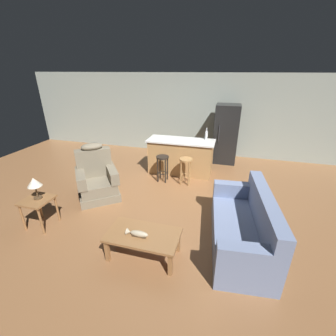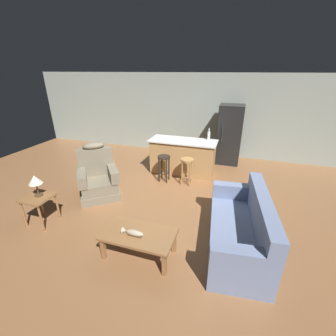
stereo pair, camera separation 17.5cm
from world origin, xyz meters
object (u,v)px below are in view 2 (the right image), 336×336
at_px(couch, 241,229).
at_px(bottle_tall_green, 209,135).
at_px(bar_stool_left, 164,164).
at_px(recliner_near_lamp, 98,178).
at_px(bar_stool_right, 187,167).
at_px(refrigerator, 229,135).
at_px(end_table, 39,201).
at_px(fish_figurine, 133,233).
at_px(table_lamp, 35,181).
at_px(coffee_table, 139,236).
at_px(kitchen_island, 183,157).

height_order(couch, bottle_tall_green, bottle_tall_green).
bearing_deg(bar_stool_left, recliner_near_lamp, -137.24).
xyz_separation_m(bar_stool_right, refrigerator, (0.86, 1.83, 0.41)).
height_order(couch, end_table, couch).
relative_size(fish_figurine, end_table, 0.61).
bearing_deg(table_lamp, recliner_near_lamp, 70.99).
height_order(coffee_table, bar_stool_left, bar_stool_left).
distance_m(couch, recliner_near_lamp, 3.25).
bearing_deg(refrigerator, bar_stool_right, -115.11).
height_order(coffee_table, bar_stool_right, bar_stool_right).
bearing_deg(bar_stool_right, refrigerator, 64.89).
bearing_deg(bar_stool_right, end_table, -133.39).
bearing_deg(coffee_table, end_table, 174.61).
bearing_deg(kitchen_island, refrigerator, 46.74).
height_order(end_table, bar_stool_right, bar_stool_right).
distance_m(bar_stool_left, bar_stool_right, 0.60).
relative_size(recliner_near_lamp, table_lamp, 2.93).
bearing_deg(bar_stool_right, bar_stool_left, 180.00).
relative_size(coffee_table, end_table, 1.96).
relative_size(kitchen_island, bar_stool_left, 2.65).
height_order(table_lamp, refrigerator, refrigerator).
bearing_deg(table_lamp, couch, 6.96).
bearing_deg(table_lamp, bottle_tall_green, 50.94).
relative_size(table_lamp, bar_stool_left, 0.60).
xyz_separation_m(coffee_table, refrigerator, (1.00, 4.39, 0.52)).
distance_m(coffee_table, kitchen_island, 3.20).
relative_size(couch, kitchen_island, 1.10).
distance_m(table_lamp, bottle_tall_green, 4.12).
xyz_separation_m(end_table, kitchen_island, (1.96, 3.00, 0.02)).
bearing_deg(coffee_table, table_lamp, 173.70).
xyz_separation_m(fish_figurine, table_lamp, (-2.02, 0.29, 0.41)).
distance_m(fish_figurine, table_lamp, 2.09).
height_order(fish_figurine, kitchen_island, kitchen_island).
bearing_deg(couch, bar_stool_left, -50.15).
bearing_deg(end_table, coffee_table, -5.39).
distance_m(coffee_table, bottle_tall_green, 3.54).
bearing_deg(kitchen_island, table_lamp, -123.46).
bearing_deg(table_lamp, bar_stool_right, 46.30).
bearing_deg(recliner_near_lamp, end_table, -57.28).
xyz_separation_m(table_lamp, bar_stool_left, (1.63, 2.33, -0.40)).
relative_size(fish_figurine, refrigerator, 0.19).
relative_size(bar_stool_left, bottle_tall_green, 2.13).
height_order(coffee_table, fish_figurine, fish_figurine).
bearing_deg(coffee_table, refrigerator, 77.22).
bearing_deg(bar_stool_left, bar_stool_right, 0.00).
bearing_deg(bottle_tall_green, kitchen_island, -159.70).
bearing_deg(bar_stool_right, fish_figurine, -94.47).
distance_m(recliner_near_lamp, refrigerator, 4.00).
xyz_separation_m(bar_stool_left, bar_stool_right, (0.60, 0.00, 0.00)).
bearing_deg(bar_stool_left, fish_figurine, -81.41).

